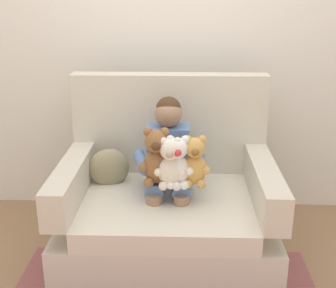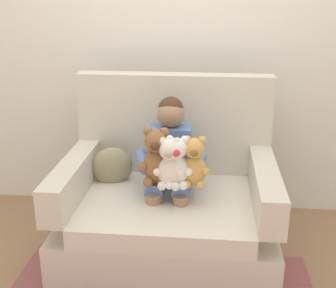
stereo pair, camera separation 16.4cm
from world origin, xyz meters
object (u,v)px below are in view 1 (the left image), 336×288
at_px(armchair, 168,205).
at_px(plush_honey, 195,162).
at_px(throw_pillow, 109,168).
at_px(plush_brown, 157,158).
at_px(plush_cream, 170,164).
at_px(seated_child, 169,158).
at_px(plush_white, 178,163).

height_order(armchair, plush_honey, armchair).
distance_m(armchair, throw_pillow, 0.45).
xyz_separation_m(plush_brown, plush_cream, (0.08, -0.04, -0.02)).
bearing_deg(plush_honey, armchair, 117.13).
bearing_deg(seated_child, plush_white, -75.53).
bearing_deg(plush_brown, armchair, 74.00).
distance_m(seated_child, plush_white, 0.19).
height_order(armchair, plush_white, armchair).
bearing_deg(throw_pillow, plush_white, -32.17).
distance_m(seated_child, throw_pillow, 0.42).
distance_m(seated_child, plush_honey, 0.23).
bearing_deg(plush_white, plush_honey, 28.15).
relative_size(plush_brown, plush_cream, 1.14).
bearing_deg(armchair, plush_white, -68.99).
height_order(seated_child, plush_honey, seated_child).
bearing_deg(plush_cream, throw_pillow, 135.96).
distance_m(plush_honey, throw_pillow, 0.62).
height_order(plush_honey, plush_brown, plush_brown).
bearing_deg(seated_child, plush_cream, -88.72).
xyz_separation_m(armchair, throw_pillow, (-0.38, 0.12, 0.19)).
relative_size(armchair, throw_pillow, 4.96).
distance_m(plush_brown, plush_white, 0.13).
bearing_deg(throw_pillow, plush_brown, -38.16).
bearing_deg(plush_honey, plush_brown, 156.46).
bearing_deg(seated_child, throw_pillow, 162.83).
relative_size(plush_honey, plush_cream, 1.00).
height_order(plush_brown, throw_pillow, plush_brown).
bearing_deg(plush_cream, seated_child, 86.54).
height_order(plush_white, throw_pillow, plush_white).
bearing_deg(armchair, throw_pillow, 162.45).
bearing_deg(seated_child, plush_brown, -115.72).
bearing_deg(plush_brown, plush_cream, -20.19).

